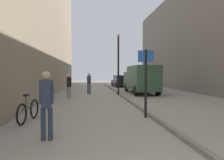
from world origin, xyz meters
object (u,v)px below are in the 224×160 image
pedestrian_mid_block (69,85)px  pedestrian_main_foreground (89,82)px  lamp_post (118,60)px  parked_car (121,81)px  bicycle_leaning (28,111)px  street_sign_post (146,77)px  pedestrian_far_crossing (47,101)px  delivery_van (141,79)px

pedestrian_mid_block → pedestrian_main_foreground: bearing=-96.6°
lamp_post → parked_car: bearing=79.9°
bicycle_leaning → parked_car: bearing=78.2°
street_sign_post → lamp_post: lamp_post is taller
bicycle_leaning → pedestrian_far_crossing: bearing=-56.4°
delivery_van → parked_car: delivery_van is taller
pedestrian_main_foreground → pedestrian_mid_block: (-1.32, -2.89, -0.04)m
pedestrian_mid_block → parked_car: pedestrian_mid_block is taller
street_sign_post → lamp_post: size_ratio=0.55×
pedestrian_mid_block → parked_car: bearing=-96.7°
parked_car → street_sign_post: street_sign_post is taller
pedestrian_main_foreground → delivery_van: (4.34, 0.04, 0.25)m
lamp_post → pedestrian_far_crossing: bearing=-108.0°
delivery_van → pedestrian_far_crossing: bearing=-115.7°
pedestrian_mid_block → delivery_van: (5.67, 2.94, 0.30)m
delivery_van → street_sign_post: size_ratio=2.07×
delivery_van → lamp_post: bearing=-152.1°
parked_car → pedestrian_main_foreground: bearing=-117.6°
pedestrian_main_foreground → street_sign_post: size_ratio=0.66×
parked_car → lamp_post: size_ratio=0.90×
pedestrian_far_crossing → bicycle_leaning: pedestrian_far_crossing is taller
pedestrian_mid_block → delivery_van: bearing=-134.6°
pedestrian_main_foreground → lamp_post: lamp_post is taller
pedestrian_mid_block → street_sign_post: 7.09m
street_sign_post → bicycle_leaning: (-4.28, -0.16, -1.16)m
street_sign_post → lamp_post: (0.11, 7.98, 1.18)m
parked_car → bicycle_leaning: 18.95m
parked_car → bicycle_leaning: bearing=-111.8°
delivery_van → lamp_post: 2.78m
pedestrian_main_foreground → lamp_post: 3.05m
pedestrian_mid_block → lamp_post: lamp_post is taller
pedestrian_main_foreground → bicycle_leaning: (-2.13, -9.20, -0.61)m
pedestrian_main_foreground → delivery_van: bearing=-21.3°
lamp_post → bicycle_leaning: bearing=-118.4°
pedestrian_main_foreground → delivery_van: 4.35m
pedestrian_mid_block → lamp_post: 4.40m
pedestrian_mid_block → street_sign_post: (3.47, -6.15, 0.60)m
delivery_van → lamp_post: lamp_post is taller
lamp_post → bicycle_leaning: lamp_post is taller
pedestrian_far_crossing → street_sign_post: 3.99m
pedestrian_main_foreground → street_sign_post: street_sign_post is taller
pedestrian_main_foreground → parked_car: size_ratio=0.40×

